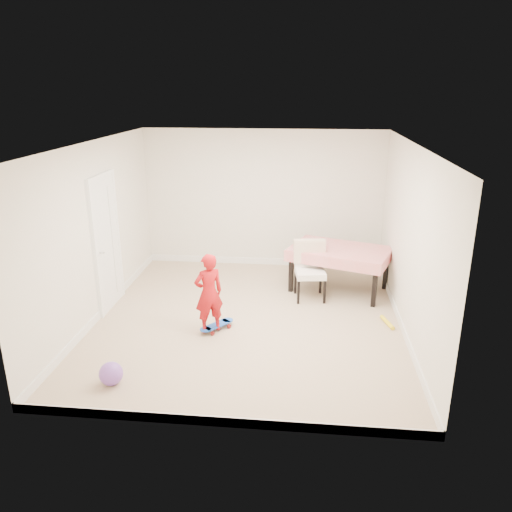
# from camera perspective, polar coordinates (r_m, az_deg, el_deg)

# --- Properties ---
(ground) EXTENTS (5.00, 5.00, 0.00)m
(ground) POSITION_cam_1_polar(r_m,az_deg,el_deg) (7.56, -0.92, -7.30)
(ground) COLOR tan
(ground) RESTS_ON ground
(ceiling) EXTENTS (4.50, 5.00, 0.04)m
(ceiling) POSITION_cam_1_polar(r_m,az_deg,el_deg) (6.82, -1.03, 12.54)
(ceiling) COLOR white
(ceiling) RESTS_ON wall_back
(wall_back) EXTENTS (4.50, 0.04, 2.60)m
(wall_back) POSITION_cam_1_polar(r_m,az_deg,el_deg) (9.47, 0.81, 6.48)
(wall_back) COLOR silver
(wall_back) RESTS_ON ground
(wall_front) EXTENTS (4.50, 0.04, 2.60)m
(wall_front) POSITION_cam_1_polar(r_m,az_deg,el_deg) (4.78, -4.50, -6.34)
(wall_front) COLOR silver
(wall_front) RESTS_ON ground
(wall_left) EXTENTS (0.04, 5.00, 2.60)m
(wall_left) POSITION_cam_1_polar(r_m,az_deg,el_deg) (7.66, -17.78, 2.57)
(wall_left) COLOR silver
(wall_left) RESTS_ON ground
(wall_right) EXTENTS (0.04, 5.00, 2.60)m
(wall_right) POSITION_cam_1_polar(r_m,az_deg,el_deg) (7.17, 17.01, 1.57)
(wall_right) COLOR silver
(wall_right) RESTS_ON ground
(door) EXTENTS (0.11, 0.94, 2.11)m
(door) POSITION_cam_1_polar(r_m,az_deg,el_deg) (8.00, -16.71, 1.29)
(door) COLOR white
(door) RESTS_ON ground
(baseboard_back) EXTENTS (4.50, 0.02, 0.12)m
(baseboard_back) POSITION_cam_1_polar(r_m,az_deg,el_deg) (9.82, 0.78, -0.59)
(baseboard_back) COLOR white
(baseboard_back) RESTS_ON ground
(baseboard_front) EXTENTS (4.50, 0.02, 0.12)m
(baseboard_front) POSITION_cam_1_polar(r_m,az_deg,el_deg) (5.42, -4.17, -18.33)
(baseboard_front) COLOR white
(baseboard_front) RESTS_ON ground
(baseboard_left) EXTENTS (0.02, 5.00, 0.12)m
(baseboard_left) POSITION_cam_1_polar(r_m,az_deg,el_deg) (8.08, -16.98, -5.89)
(baseboard_left) COLOR white
(baseboard_left) RESTS_ON ground
(baseboard_right) EXTENTS (0.02, 5.00, 0.12)m
(baseboard_right) POSITION_cam_1_polar(r_m,az_deg,el_deg) (7.62, 16.20, -7.37)
(baseboard_right) COLOR white
(baseboard_right) RESTS_ON ground
(dining_table) EXTENTS (1.85, 1.50, 0.75)m
(dining_table) POSITION_cam_1_polar(r_m,az_deg,el_deg) (8.59, 9.46, -1.52)
(dining_table) COLOR red
(dining_table) RESTS_ON ground
(dining_chair) EXTENTS (0.60, 0.67, 0.96)m
(dining_chair) POSITION_cam_1_polar(r_m,az_deg,el_deg) (8.16, 6.22, -1.73)
(dining_chair) COLOR silver
(dining_chair) RESTS_ON ground
(skateboard) EXTENTS (0.53, 0.57, 0.09)m
(skateboard) POSITION_cam_1_polar(r_m,az_deg,el_deg) (7.27, -4.50, -8.09)
(skateboard) COLOR blue
(skateboard) RESTS_ON ground
(child) EXTENTS (0.50, 0.46, 1.15)m
(child) POSITION_cam_1_polar(r_m,az_deg,el_deg) (6.98, -5.41, -4.51)
(child) COLOR #B51217
(child) RESTS_ON ground
(balloon) EXTENTS (0.28, 0.28, 0.28)m
(balloon) POSITION_cam_1_polar(r_m,az_deg,el_deg) (6.23, -16.24, -12.78)
(balloon) COLOR purple
(balloon) RESTS_ON ground
(foam_toy) EXTENTS (0.17, 0.40, 0.06)m
(foam_toy) POSITION_cam_1_polar(r_m,az_deg,el_deg) (7.66, 14.77, -7.34)
(foam_toy) COLOR yellow
(foam_toy) RESTS_ON ground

